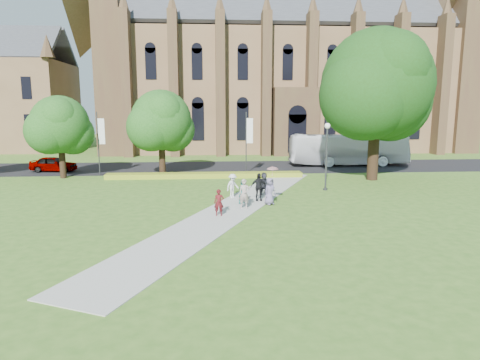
{
  "coord_description": "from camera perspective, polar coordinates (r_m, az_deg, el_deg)",
  "views": [
    {
      "loc": [
        -1.61,
        -25.92,
        6.44
      ],
      "look_at": [
        0.46,
        2.35,
        1.6
      ],
      "focal_mm": 32.0,
      "sensor_mm": 36.0,
      "label": 1
    }
  ],
  "objects": [
    {
      "name": "pedestrian_5",
      "position": [
        31.69,
        3.23,
        -0.45
      ],
      "size": [
        1.6,
        1.08,
        1.66
      ],
      "primitive_type": "imported",
      "rotation": [
        0.0,
        0.0,
        0.43
      ],
      "color": "#24242B",
      "rests_on": "footpath"
    },
    {
      "name": "banner_pole_0",
      "position": [
        41.4,
        0.98,
        5.46
      ],
      "size": [
        0.7,
        0.1,
        6.0
      ],
      "color": "#38383D",
      "rests_on": "ground"
    },
    {
      "name": "pedestrian_3",
      "position": [
        29.54,
        2.49,
        -0.94
      ],
      "size": [
        1.16,
        0.57,
        1.91
      ],
      "primitive_type": "imported",
      "rotation": [
        0.0,
        0.0,
        0.09
      ],
      "color": "black",
      "rests_on": "footpath"
    },
    {
      "name": "large_tree",
      "position": [
        39.75,
        17.78,
        12.02
      ],
      "size": [
        9.6,
        9.6,
        13.2
      ],
      "color": "#332114",
      "rests_on": "ground"
    },
    {
      "name": "street_tree_0",
      "position": [
        42.13,
        -22.89,
        6.81
      ],
      "size": [
        5.2,
        5.2,
        7.5
      ],
      "color": "#332114",
      "rests_on": "ground"
    },
    {
      "name": "pedestrian_6",
      "position": [
        27.25,
        0.57,
        -1.85
      ],
      "size": [
        0.7,
        0.47,
        1.9
      ],
      "primitive_type": "imported",
      "rotation": [
        0.0,
        0.0,
        0.02
      ],
      "color": "gray",
      "rests_on": "footpath"
    },
    {
      "name": "street_tree_1",
      "position": [
        40.67,
        -10.49,
        7.82
      ],
      "size": [
        5.6,
        5.6,
        8.05
      ],
      "color": "#332114",
      "rests_on": "ground"
    },
    {
      "name": "ground",
      "position": [
        26.76,
        -0.62,
        -4.24
      ],
      "size": [
        160.0,
        160.0,
        0.0
      ],
      "primitive_type": "plane",
      "color": "#36631D",
      "rests_on": "ground"
    },
    {
      "name": "car_0",
      "position": [
        47.02,
        -23.61,
        1.97
      ],
      "size": [
        4.66,
        2.26,
        1.53
      ],
      "primitive_type": "imported",
      "rotation": [
        0.0,
        0.0,
        1.47
      ],
      "color": "gray",
      "rests_on": "road"
    },
    {
      "name": "cathedral",
      "position": [
        66.99,
        6.02,
        15.25
      ],
      "size": [
        52.6,
        18.25,
        28.0
      ],
      "color": "brown",
      "rests_on": "ground"
    },
    {
      "name": "streetlamp",
      "position": [
        33.82,
        11.48,
        4.16
      ],
      "size": [
        0.44,
        0.44,
        5.24
      ],
      "color": "#38383D",
      "rests_on": "ground"
    },
    {
      "name": "tour_coach",
      "position": [
        49.16,
        14.24,
        4.02
      ],
      "size": [
        13.06,
        3.08,
        3.64
      ],
      "primitive_type": "imported",
      "rotation": [
        0.0,
        0.0,
        1.57
      ],
      "color": "silver",
      "rests_on": "road"
    },
    {
      "name": "banner_pole_1",
      "position": [
        42.49,
        -18.25,
        5.09
      ],
      "size": [
        0.7,
        0.1,
        6.0
      ],
      "color": "#38383D",
      "rests_on": "ground"
    },
    {
      "name": "pedestrian_2",
      "position": [
        30.48,
        -0.99,
        -0.78
      ],
      "size": [
        1.26,
        1.21,
        1.72
      ],
      "primitive_type": "imported",
      "rotation": [
        0.0,
        0.0,
        0.71
      ],
      "color": "silver",
      "rests_on": "footpath"
    },
    {
      "name": "pedestrian_0",
      "position": [
        25.48,
        -2.83,
        -3.02
      ],
      "size": [
        0.61,
        0.42,
        1.6
      ],
      "primitive_type": "imported",
      "rotation": [
        0.0,
        0.0,
        -0.07
      ],
      "color": "#501215",
      "rests_on": "footpath"
    },
    {
      "name": "footpath",
      "position": [
        27.72,
        -0.75,
        -3.7
      ],
      "size": [
        15.58,
        28.54,
        0.04
      ],
      "primitive_type": "cube",
      "rotation": [
        0.0,
        0.0,
        -0.44
      ],
      "color": "#B2B2A8",
      "rests_on": "ground"
    },
    {
      "name": "parasol",
      "position": [
        28.39,
        4.35,
        0.97
      ],
      "size": [
        0.89,
        0.89,
        0.65
      ],
      "primitive_type": "imported",
      "rotation": [
        0.0,
        0.0,
        0.23
      ],
      "color": "pink",
      "rests_on": "pedestrian_4"
    },
    {
      "name": "flower_hedge",
      "position": [
        39.61,
        -4.71,
        0.63
      ],
      "size": [
        18.0,
        1.4,
        0.45
      ],
      "primitive_type": "cube",
      "color": "gold",
      "rests_on": "ground"
    },
    {
      "name": "pedestrian_1",
      "position": [
        28.66,
        0.46,
        -1.6
      ],
      "size": [
        0.93,
        0.97,
        1.58
      ],
      "primitive_type": "imported",
      "rotation": [
        0.0,
        0.0,
        0.97
      ],
      "color": "teal",
      "rests_on": "footpath"
    },
    {
      "name": "road",
      "position": [
        46.39,
        -2.17,
        1.72
      ],
      "size": [
        160.0,
        10.0,
        0.02
      ],
      "primitive_type": "cube",
      "color": "black",
      "rests_on": "ground"
    },
    {
      "name": "pedestrian_4",
      "position": [
        28.47,
        4.0,
        -1.49
      ],
      "size": [
        1.04,
        0.96,
        1.79
      ],
      "primitive_type": "imported",
      "rotation": [
        0.0,
        0.0,
        0.6
      ],
      "color": "slate",
      "rests_on": "footpath"
    }
  ]
}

